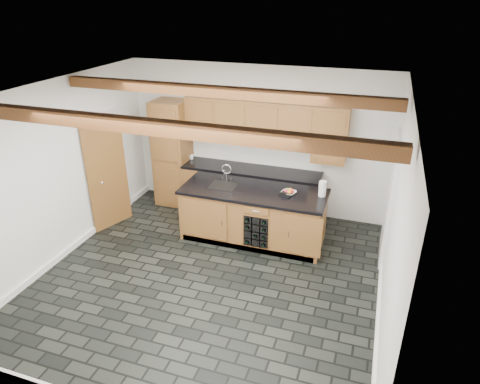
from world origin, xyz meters
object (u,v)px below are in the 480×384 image
object	(u,v)px
island	(253,215)
fruit_bowl	(289,193)
kitchen_scale	(285,194)
paper_towel	(322,189)

from	to	relation	value
island	fruit_bowl	xyz separation A→B (m)	(0.59, 0.05, 0.49)
kitchen_scale	paper_towel	distance (m)	0.60
fruit_bowl	kitchen_scale	bearing A→B (deg)	-130.40
island	fruit_bowl	bearing A→B (deg)	4.66
kitchen_scale	paper_towel	xyz separation A→B (m)	(0.57, 0.16, 0.10)
fruit_bowl	island	bearing A→B (deg)	-175.34
fruit_bowl	paper_towel	world-z (taller)	paper_towel
island	paper_towel	world-z (taller)	paper_towel
island	fruit_bowl	size ratio (longest dim) A/B	10.99
fruit_bowl	paper_towel	bearing A→B (deg)	11.87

